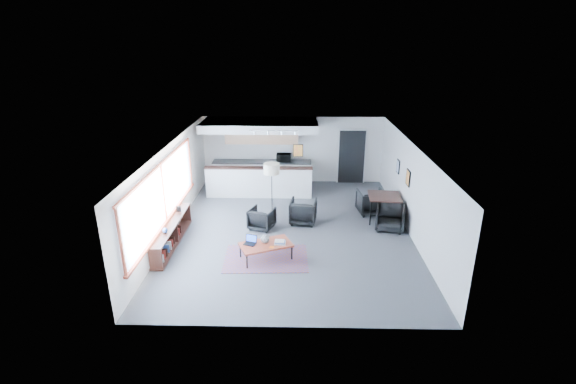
{
  "coord_description": "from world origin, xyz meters",
  "views": [
    {
      "loc": [
        0.17,
        -11.39,
        5.5
      ],
      "look_at": [
        -0.1,
        0.4,
        1.07
      ],
      "focal_mm": 26.0,
      "sensor_mm": 36.0,
      "label": 1
    }
  ],
  "objects_px": {
    "book_stack": "(280,242)",
    "floor_lamp": "(272,171)",
    "dining_table": "(384,198)",
    "dining_chair_near": "(390,218)",
    "coffee_table": "(266,245)",
    "ceramic_pot": "(265,239)",
    "microwave": "(284,157)",
    "laptop": "(251,241)",
    "armchair_left": "(262,217)",
    "dining_chair_far": "(371,203)",
    "armchair_right": "(303,210)"
  },
  "relations": [
    {
      "from": "armchair_left",
      "to": "dining_chair_far",
      "type": "height_order",
      "value": "dining_chair_far"
    },
    {
      "from": "coffee_table",
      "to": "floor_lamp",
      "type": "bearing_deg",
      "value": 66.81
    },
    {
      "from": "laptop",
      "to": "floor_lamp",
      "type": "xyz_separation_m",
      "value": [
        0.39,
        2.8,
        1.03
      ]
    },
    {
      "from": "laptop",
      "to": "ceramic_pot",
      "type": "relative_size",
      "value": 1.6
    },
    {
      "from": "coffee_table",
      "to": "laptop",
      "type": "xyz_separation_m",
      "value": [
        -0.4,
        0.03,
        0.09
      ]
    },
    {
      "from": "laptop",
      "to": "dining_table",
      "type": "xyz_separation_m",
      "value": [
        3.93,
        2.51,
        0.26
      ]
    },
    {
      "from": "armchair_left",
      "to": "dining_table",
      "type": "relative_size",
      "value": 0.67
    },
    {
      "from": "ceramic_pot",
      "to": "dining_chair_far",
      "type": "relative_size",
      "value": 0.31
    },
    {
      "from": "coffee_table",
      "to": "laptop",
      "type": "bearing_deg",
      "value": 152.63
    },
    {
      "from": "ceramic_pot",
      "to": "armchair_right",
      "type": "distance_m",
      "value": 2.47
    },
    {
      "from": "dining_chair_far",
      "to": "dining_chair_near",
      "type": "bearing_deg",
      "value": 99.65
    },
    {
      "from": "dining_chair_near",
      "to": "microwave",
      "type": "distance_m",
      "value": 5.28
    },
    {
      "from": "book_stack",
      "to": "microwave",
      "type": "height_order",
      "value": "microwave"
    },
    {
      "from": "laptop",
      "to": "ceramic_pot",
      "type": "distance_m",
      "value": 0.38
    },
    {
      "from": "book_stack",
      "to": "microwave",
      "type": "bearing_deg",
      "value": 90.9
    },
    {
      "from": "coffee_table",
      "to": "armchair_left",
      "type": "relative_size",
      "value": 2.1
    },
    {
      "from": "armchair_right",
      "to": "dining_table",
      "type": "height_order",
      "value": "dining_table"
    },
    {
      "from": "coffee_table",
      "to": "dining_table",
      "type": "height_order",
      "value": "dining_table"
    },
    {
      "from": "dining_chair_near",
      "to": "dining_chair_far",
      "type": "distance_m",
      "value": 1.28
    },
    {
      "from": "coffee_table",
      "to": "ceramic_pot",
      "type": "relative_size",
      "value": 6.6
    },
    {
      "from": "coffee_table",
      "to": "dining_table",
      "type": "bearing_deg",
      "value": 12.4
    },
    {
      "from": "armchair_left",
      "to": "book_stack",
      "type": "bearing_deg",
      "value": 128.2
    },
    {
      "from": "dining_table",
      "to": "dining_chair_far",
      "type": "height_order",
      "value": "dining_table"
    },
    {
      "from": "laptop",
      "to": "dining_table",
      "type": "distance_m",
      "value": 4.67
    },
    {
      "from": "ceramic_pot",
      "to": "armchair_left",
      "type": "relative_size",
      "value": 0.32
    },
    {
      "from": "armchair_left",
      "to": "microwave",
      "type": "bearing_deg",
      "value": -78.16
    },
    {
      "from": "microwave",
      "to": "armchair_left",
      "type": "bearing_deg",
      "value": -95.25
    },
    {
      "from": "dining_chair_near",
      "to": "armchair_right",
      "type": "bearing_deg",
      "value": -176.68
    },
    {
      "from": "armchair_right",
      "to": "dining_chair_near",
      "type": "bearing_deg",
      "value": 178.89
    },
    {
      "from": "armchair_left",
      "to": "armchair_right",
      "type": "distance_m",
      "value": 1.34
    },
    {
      "from": "ceramic_pot",
      "to": "dining_table",
      "type": "height_order",
      "value": "dining_table"
    },
    {
      "from": "book_stack",
      "to": "floor_lamp",
      "type": "relative_size",
      "value": 0.17
    },
    {
      "from": "laptop",
      "to": "armchair_right",
      "type": "relative_size",
      "value": 0.44
    },
    {
      "from": "armchair_right",
      "to": "microwave",
      "type": "xyz_separation_m",
      "value": [
        -0.73,
        3.61,
        0.71
      ]
    },
    {
      "from": "dining_table",
      "to": "dining_chair_far",
      "type": "bearing_deg",
      "value": 119.21
    },
    {
      "from": "dining_chair_far",
      "to": "dining_table",
      "type": "bearing_deg",
      "value": 111.79
    },
    {
      "from": "floor_lamp",
      "to": "dining_table",
      "type": "height_order",
      "value": "floor_lamp"
    },
    {
      "from": "dining_table",
      "to": "dining_chair_near",
      "type": "xyz_separation_m",
      "value": [
        0.07,
        -0.67,
        -0.4
      ]
    },
    {
      "from": "dining_chair_near",
      "to": "microwave",
      "type": "height_order",
      "value": "microwave"
    },
    {
      "from": "laptop",
      "to": "microwave",
      "type": "relative_size",
      "value": 0.66
    },
    {
      "from": "armchair_right",
      "to": "dining_chair_far",
      "type": "xyz_separation_m",
      "value": [
        2.23,
        0.8,
        -0.05
      ]
    },
    {
      "from": "coffee_table",
      "to": "book_stack",
      "type": "relative_size",
      "value": 4.94
    },
    {
      "from": "ceramic_pot",
      "to": "floor_lamp",
      "type": "height_order",
      "value": "floor_lamp"
    },
    {
      "from": "armchair_left",
      "to": "dining_chair_near",
      "type": "relative_size",
      "value": 0.99
    },
    {
      "from": "laptop",
      "to": "armchair_right",
      "type": "distance_m",
      "value": 2.66
    },
    {
      "from": "book_stack",
      "to": "dining_chair_near",
      "type": "relative_size",
      "value": 0.42
    },
    {
      "from": "laptop",
      "to": "dining_chair_far",
      "type": "bearing_deg",
      "value": 58.43
    },
    {
      "from": "book_stack",
      "to": "dining_chair_near",
      "type": "height_order",
      "value": "dining_chair_near"
    },
    {
      "from": "book_stack",
      "to": "floor_lamp",
      "type": "height_order",
      "value": "floor_lamp"
    },
    {
      "from": "armchair_left",
      "to": "microwave",
      "type": "relative_size",
      "value": 1.3
    }
  ]
}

